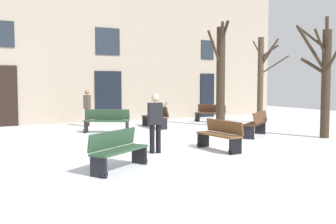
# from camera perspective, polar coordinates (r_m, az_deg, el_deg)

# --- Properties ---
(ground_plane) EXTENTS (32.26, 32.26, 0.00)m
(ground_plane) POSITION_cam_1_polar(r_m,az_deg,el_deg) (13.04, 3.09, -4.30)
(ground_plane) COLOR white
(building_facade) EXTENTS (20.16, 0.60, 8.26)m
(building_facade) POSITION_cam_1_polar(r_m,az_deg,el_deg) (20.18, -8.42, 10.60)
(building_facade) COLOR tan
(building_facade) RESTS_ON ground
(tree_center) EXTENTS (1.05, 1.81, 4.14)m
(tree_center) POSITION_cam_1_polar(r_m,az_deg,el_deg) (19.68, 13.43, 4.95)
(tree_center) COLOR #4C3D2D
(tree_center) RESTS_ON ground
(tree_near_facade) EXTENTS (1.76, 2.50, 4.63)m
(tree_near_facade) POSITION_cam_1_polar(r_m,az_deg,el_deg) (17.70, 7.67, 5.70)
(tree_near_facade) COLOR #382B1E
(tree_near_facade) RESTS_ON ground
(tree_left_of_center) EXTENTS (1.34, 2.58, 4.11)m
(tree_left_of_center) POSITION_cam_1_polar(r_m,az_deg,el_deg) (14.78, 21.85, 4.81)
(tree_left_of_center) COLOR #382B1E
(tree_left_of_center) RESTS_ON ground
(bench_near_center_tree) EXTENTS (0.53, 1.80, 0.94)m
(bench_near_center_tree) POSITION_cam_1_polar(r_m,az_deg,el_deg) (16.97, -1.82, -0.67)
(bench_near_center_tree) COLOR #3D2819
(bench_near_center_tree) RESTS_ON ground
(bench_facing_shops) EXTENTS (1.66, 1.36, 0.91)m
(bench_facing_shops) POSITION_cam_1_polar(r_m,az_deg,el_deg) (14.48, 12.73, -1.64)
(bench_facing_shops) COLOR #51331E
(bench_facing_shops) RESTS_ON ground
(bench_near_lamp) EXTENTS (1.65, 1.33, 0.88)m
(bench_near_lamp) POSITION_cam_1_polar(r_m,az_deg,el_deg) (8.82, -7.25, -5.47)
(bench_near_lamp) COLOR #2D4C33
(bench_near_lamp) RESTS_ON ground
(bench_far_corner) EXTENTS (1.70, 1.31, 0.91)m
(bench_far_corner) POSITION_cam_1_polar(r_m,az_deg,el_deg) (15.39, -8.90, -1.22)
(bench_far_corner) COLOR #2D4C33
(bench_far_corner) RESTS_ON ground
(bench_back_to_back_right) EXTENTS (1.13, 1.53, 0.87)m
(bench_back_to_back_right) POSITION_cam_1_polar(r_m,az_deg,el_deg) (19.44, 6.18, -0.17)
(bench_back_to_back_right) COLOR #51331E
(bench_back_to_back_right) RESTS_ON ground
(bench_by_litter_bin) EXTENTS (0.60, 1.62, 0.87)m
(bench_by_litter_bin) POSITION_cam_1_polar(r_m,az_deg,el_deg) (11.37, 7.59, -3.32)
(bench_by_litter_bin) COLOR brown
(bench_by_litter_bin) RESTS_ON ground
(person_near_bench) EXTENTS (0.41, 0.27, 1.64)m
(person_near_bench) POSITION_cam_1_polar(r_m,az_deg,el_deg) (10.78, -1.88, -1.24)
(person_near_bench) COLOR black
(person_near_bench) RESTS_ON ground
(person_crossing_plaza) EXTENTS (0.40, 0.44, 1.65)m
(person_crossing_plaza) POSITION_cam_1_polar(r_m,az_deg,el_deg) (17.84, -11.70, 0.86)
(person_crossing_plaza) COLOR #350F0F
(person_crossing_plaza) RESTS_ON ground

